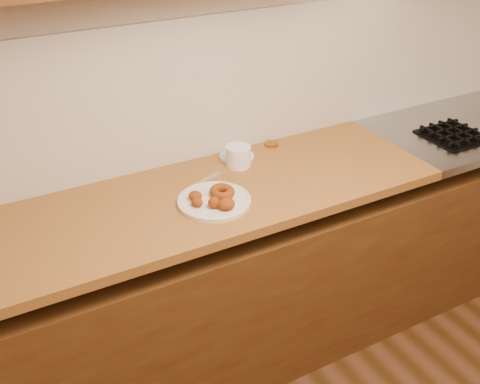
% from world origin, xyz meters
% --- Properties ---
extents(wall_back, '(4.00, 0.02, 2.70)m').
position_xyz_m(wall_back, '(0.00, 2.00, 1.35)').
color(wall_back, '#C4B094').
rests_on(wall_back, ground).
extents(base_cabinet, '(3.60, 0.60, 0.77)m').
position_xyz_m(base_cabinet, '(0.00, 1.69, 0.39)').
color(base_cabinet, '#503413').
rests_on(base_cabinet, floor).
extents(butcher_block, '(2.30, 0.62, 0.04)m').
position_xyz_m(butcher_block, '(-0.65, 1.69, 0.88)').
color(butcher_block, olive).
rests_on(butcher_block, base_cabinet).
extents(backsplash, '(3.60, 0.02, 0.60)m').
position_xyz_m(backsplash, '(0.00, 1.99, 1.20)').
color(backsplash, beige).
rests_on(backsplash, wall_back).
extents(donut_plate, '(0.28, 0.28, 0.02)m').
position_xyz_m(donut_plate, '(-0.44, 1.61, 0.91)').
color(donut_plate, beige).
rests_on(donut_plate, butcher_block).
extents(ring_donut, '(0.13, 0.14, 0.04)m').
position_xyz_m(ring_donut, '(-0.40, 1.62, 0.93)').
color(ring_donut, '#783008').
rests_on(ring_donut, donut_plate).
extents(fried_dough_chunks, '(0.15, 0.18, 0.05)m').
position_xyz_m(fried_dough_chunks, '(-0.47, 1.57, 0.94)').
color(fried_dough_chunks, '#783008').
rests_on(fried_dough_chunks, donut_plate).
extents(plastic_tub, '(0.13, 0.13, 0.09)m').
position_xyz_m(plastic_tub, '(-0.22, 1.83, 0.94)').
color(plastic_tub, white).
rests_on(plastic_tub, butcher_block).
extents(tub_lid, '(0.18, 0.18, 0.01)m').
position_xyz_m(tub_lid, '(-0.19, 1.90, 0.90)').
color(tub_lid, white).
rests_on(tub_lid, butcher_block).
extents(brass_jar_lid, '(0.07, 0.07, 0.01)m').
position_xyz_m(brass_jar_lid, '(0.00, 1.93, 0.91)').
color(brass_jar_lid, '#9F6921').
rests_on(brass_jar_lid, butcher_block).
extents(wooden_utensil, '(0.16, 0.07, 0.01)m').
position_xyz_m(wooden_utensil, '(-0.40, 1.77, 0.91)').
color(wooden_utensil, '#94784A').
rests_on(wooden_utensil, butcher_block).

